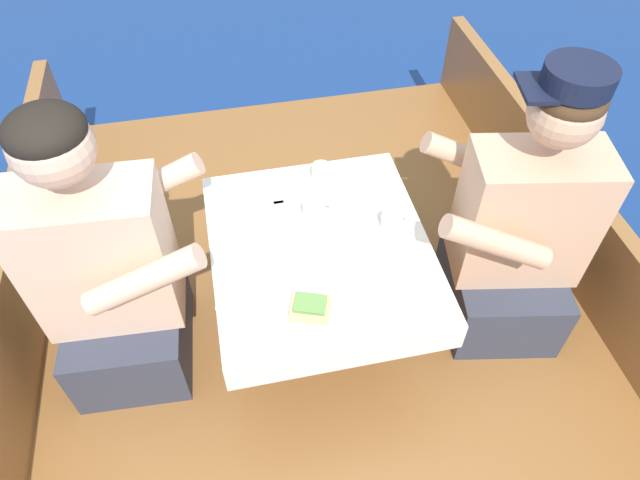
% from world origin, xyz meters
% --- Properties ---
extents(ground_plane, '(60.00, 60.00, 0.00)m').
position_xyz_m(ground_plane, '(0.00, 0.00, 0.00)').
color(ground_plane, navy).
extents(boat_deck, '(2.07, 2.81, 0.24)m').
position_xyz_m(boat_deck, '(0.00, 0.00, 0.12)').
color(boat_deck, brown).
rests_on(boat_deck, ground_plane).
extents(gunwale_port, '(0.06, 2.81, 0.38)m').
position_xyz_m(gunwale_port, '(-1.01, 0.00, 0.43)').
color(gunwale_port, '#936033').
rests_on(gunwale_port, boat_deck).
extents(gunwale_starboard, '(0.06, 2.81, 0.38)m').
position_xyz_m(gunwale_starboard, '(1.01, 0.00, 0.43)').
color(gunwale_starboard, '#936033').
rests_on(gunwale_starboard, boat_deck).
extents(cockpit_table, '(0.67, 0.76, 0.44)m').
position_xyz_m(cockpit_table, '(0.00, -0.00, 0.63)').
color(cockpit_table, '#B2B2B7').
rests_on(cockpit_table, boat_deck).
extents(person_port, '(0.54, 0.46, 1.01)m').
position_xyz_m(person_port, '(-0.64, 0.02, 0.65)').
color(person_port, '#333847').
rests_on(person_port, boat_deck).
extents(person_starboard, '(0.57, 0.52, 1.01)m').
position_xyz_m(person_starboard, '(0.64, -0.06, 0.64)').
color(person_starboard, '#333847').
rests_on(person_starboard, boat_deck).
extents(plate_sandwich, '(0.20, 0.20, 0.01)m').
position_xyz_m(plate_sandwich, '(-0.08, -0.25, 0.68)').
color(plate_sandwich, white).
rests_on(plate_sandwich, cockpit_table).
extents(plate_bread, '(0.16, 0.16, 0.01)m').
position_xyz_m(plate_bread, '(0.16, 0.20, 0.68)').
color(plate_bread, white).
rests_on(plate_bread, cockpit_table).
extents(sandwich, '(0.13, 0.11, 0.05)m').
position_xyz_m(sandwich, '(-0.08, -0.25, 0.71)').
color(sandwich, tan).
rests_on(sandwich, plate_sandwich).
extents(bowl_port_near, '(0.14, 0.14, 0.04)m').
position_xyz_m(bowl_port_near, '(-0.04, -0.01, 0.70)').
color(bowl_port_near, white).
rests_on(bowl_port_near, cockpit_table).
extents(bowl_starboard_near, '(0.12, 0.12, 0.04)m').
position_xyz_m(bowl_starboard_near, '(-0.22, -0.10, 0.70)').
color(bowl_starboard_near, white).
rests_on(bowl_starboard_near, cockpit_table).
extents(coffee_cup_port, '(0.09, 0.06, 0.06)m').
position_xyz_m(coffee_cup_port, '(0.23, 0.02, 0.71)').
color(coffee_cup_port, white).
rests_on(coffee_cup_port, cockpit_table).
extents(coffee_cup_starboard, '(0.09, 0.06, 0.07)m').
position_xyz_m(coffee_cup_starboard, '(0.01, 0.12, 0.71)').
color(coffee_cup_starboard, white).
rests_on(coffee_cup_starboard, cockpit_table).
extents(tin_can, '(0.07, 0.07, 0.05)m').
position_xyz_m(tin_can, '(0.07, 0.30, 0.70)').
color(tin_can, silver).
rests_on(tin_can, cockpit_table).
extents(utensil_spoon_center, '(0.11, 0.15, 0.01)m').
position_xyz_m(utensil_spoon_center, '(-0.23, 0.25, 0.68)').
color(utensil_spoon_center, silver).
rests_on(utensil_spoon_center, cockpit_table).
extents(utensil_knife_port, '(0.17, 0.05, 0.00)m').
position_xyz_m(utensil_knife_port, '(-0.25, -0.19, 0.68)').
color(utensil_knife_port, silver).
rests_on(utensil_knife_port, cockpit_table).
extents(utensil_spoon_port, '(0.10, 0.15, 0.01)m').
position_xyz_m(utensil_spoon_port, '(0.26, -0.22, 0.68)').
color(utensil_spoon_port, silver).
rests_on(utensil_spoon_port, cockpit_table).
extents(utensil_fork_starboard, '(0.17, 0.02, 0.00)m').
position_xyz_m(utensil_fork_starboard, '(-0.05, 0.20, 0.68)').
color(utensil_fork_starboard, silver).
rests_on(utensil_fork_starboard, cockpit_table).
extents(utensil_spoon_starboard, '(0.09, 0.16, 0.01)m').
position_xyz_m(utensil_spoon_starboard, '(0.01, -0.09, 0.68)').
color(utensil_spoon_starboard, silver).
rests_on(utensil_spoon_starboard, cockpit_table).
extents(utensil_knife_starboard, '(0.06, 0.17, 0.00)m').
position_xyz_m(utensil_knife_starboard, '(0.06, -0.24, 0.68)').
color(utensil_knife_starboard, silver).
rests_on(utensil_knife_starboard, cockpit_table).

